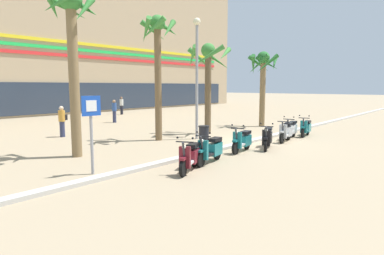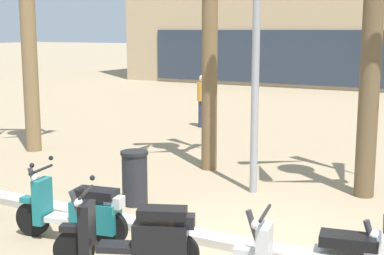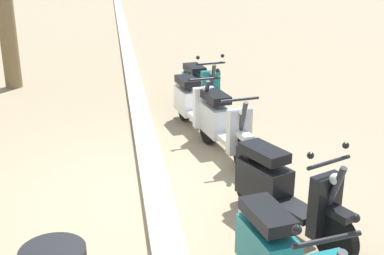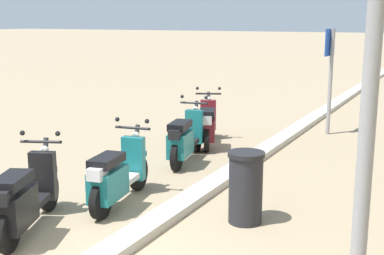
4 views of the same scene
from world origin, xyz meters
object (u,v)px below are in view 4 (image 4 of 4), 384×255
(litter_bin, at_px, (246,187))
(scooter_teal_mid_centre, at_px, (185,139))
(scooter_teal_tail_end, at_px, (117,176))
(scooter_maroon_lead_nearest, at_px, (207,125))
(scooter_black_mid_rear, at_px, (25,199))
(crossing_sign, at_px, (330,69))

(litter_bin, bearing_deg, scooter_teal_mid_centre, -136.41)
(scooter_teal_tail_end, xyz_separation_m, litter_bin, (-0.28, 1.83, 0.04))
(scooter_teal_mid_centre, bearing_deg, litter_bin, 43.59)
(scooter_maroon_lead_nearest, height_order, scooter_teal_mid_centre, same)
(scooter_maroon_lead_nearest, relative_size, scooter_black_mid_rear, 0.95)
(scooter_teal_mid_centre, distance_m, crossing_sign, 4.19)
(scooter_teal_mid_centre, distance_m, scooter_teal_tail_end, 2.44)
(scooter_maroon_lead_nearest, height_order, scooter_black_mid_rear, same)
(crossing_sign, relative_size, litter_bin, 2.53)
(scooter_maroon_lead_nearest, xyz_separation_m, litter_bin, (3.51, 2.24, 0.04))
(scooter_teal_tail_end, xyz_separation_m, crossing_sign, (-6.08, 1.56, 1.06))
(scooter_teal_tail_end, height_order, scooter_black_mid_rear, same)
(scooter_teal_tail_end, bearing_deg, scooter_maroon_lead_nearest, -173.84)
(scooter_black_mid_rear, bearing_deg, scooter_teal_tail_end, 161.56)
(scooter_maroon_lead_nearest, xyz_separation_m, scooter_black_mid_rear, (5.10, -0.03, 0.01))
(scooter_black_mid_rear, xyz_separation_m, crossing_sign, (-7.40, 2.00, 1.05))
(litter_bin, bearing_deg, scooter_maroon_lead_nearest, -147.39)
(scooter_teal_mid_centre, relative_size, scooter_teal_tail_end, 1.04)
(scooter_maroon_lead_nearest, bearing_deg, crossing_sign, 139.37)
(scooter_maroon_lead_nearest, distance_m, scooter_teal_tail_end, 3.81)
(scooter_maroon_lead_nearest, relative_size, crossing_sign, 0.70)
(scooter_teal_mid_centre, relative_size, scooter_black_mid_rear, 1.06)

